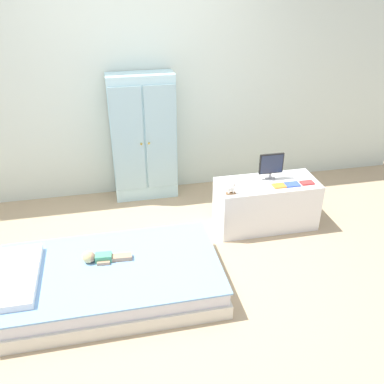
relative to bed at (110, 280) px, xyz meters
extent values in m
cube|color=tan|center=(0.41, 0.16, -0.13)|extent=(10.00, 10.00, 0.02)
cube|color=silver|center=(0.41, 1.73, 1.23)|extent=(6.40, 0.05, 2.70)
cube|color=silver|center=(0.00, 0.00, -0.06)|extent=(1.76, 0.99, 0.12)
cube|color=silver|center=(0.00, 0.00, 0.06)|extent=(1.72, 0.95, 0.11)
cube|color=#7AA8DB|center=(0.00, 0.00, 0.12)|extent=(1.75, 0.98, 0.01)
cube|color=white|center=(-0.68, 0.00, 0.16)|extent=(0.32, 0.71, 0.06)
cube|color=#4CA375|center=(-0.03, 0.09, 0.16)|extent=(0.14, 0.09, 0.06)
cube|color=tan|center=(0.11, 0.10, 0.15)|extent=(0.16, 0.05, 0.04)
cube|color=tan|center=(0.11, 0.07, 0.15)|extent=(0.16, 0.05, 0.04)
cube|color=tan|center=(-0.03, 0.15, 0.14)|extent=(0.10, 0.03, 0.03)
cube|color=tan|center=(-0.03, 0.04, 0.14)|extent=(0.10, 0.03, 0.03)
sphere|color=tan|center=(-0.14, 0.10, 0.17)|extent=(0.09, 0.09, 0.09)
sphere|color=#E0C67F|center=(-0.15, 0.10, 0.17)|extent=(0.10, 0.10, 0.10)
cube|color=silver|center=(0.47, 1.56, 0.57)|extent=(0.69, 0.26, 1.38)
cube|color=#9DC0C9|center=(0.30, 1.42, 0.60)|extent=(0.32, 0.02, 1.13)
cube|color=#9DC0C9|center=(0.64, 1.42, 0.60)|extent=(0.32, 0.02, 1.13)
sphere|color=gold|center=(0.43, 1.40, 0.57)|extent=(0.02, 0.02, 0.02)
sphere|color=gold|center=(0.51, 1.40, 0.57)|extent=(0.02, 0.02, 0.02)
cube|color=white|center=(1.57, 0.69, 0.12)|extent=(0.99, 0.44, 0.48)
cylinder|color=#99999E|center=(1.62, 0.76, 0.36)|extent=(0.10, 0.10, 0.01)
cylinder|color=#99999E|center=(1.62, 0.76, 0.39)|extent=(0.02, 0.02, 0.05)
cube|color=black|center=(1.62, 0.76, 0.52)|extent=(0.24, 0.02, 0.20)
cube|color=#28334C|center=(1.62, 0.75, 0.52)|extent=(0.22, 0.01, 0.18)
cube|color=#8E6642|center=(1.15, 0.56, 0.36)|extent=(0.09, 0.01, 0.01)
cube|color=#8E6642|center=(1.15, 0.53, 0.36)|extent=(0.09, 0.01, 0.01)
cube|color=white|center=(1.15, 0.54, 0.41)|extent=(0.06, 0.03, 0.03)
cylinder|color=white|center=(1.17, 0.55, 0.38)|extent=(0.01, 0.01, 0.02)
cylinder|color=white|center=(1.17, 0.53, 0.38)|extent=(0.01, 0.01, 0.02)
cylinder|color=white|center=(1.13, 0.55, 0.38)|extent=(0.01, 0.01, 0.02)
cylinder|color=white|center=(1.13, 0.53, 0.38)|extent=(0.01, 0.01, 0.02)
cylinder|color=white|center=(1.18, 0.54, 0.44)|extent=(0.02, 0.02, 0.02)
sphere|color=white|center=(1.18, 0.54, 0.45)|extent=(0.03, 0.03, 0.03)
cube|color=orange|center=(1.64, 0.59, 0.37)|extent=(0.12, 0.09, 0.01)
cube|color=blue|center=(1.78, 0.59, 0.37)|extent=(0.14, 0.10, 0.01)
cube|color=#CC3838|center=(1.93, 0.59, 0.37)|extent=(0.13, 0.08, 0.02)
camera|label=1|loc=(0.11, -2.68, 2.24)|focal=39.26mm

